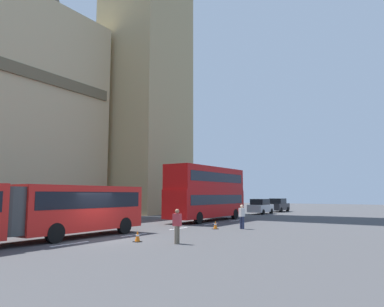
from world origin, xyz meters
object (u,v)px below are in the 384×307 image
object	(u,v)px
articulated_bus	(4,209)
sedan_trailing	(279,205)
pedestrian_by_kerb	(242,216)
double_decker_bus	(207,191)
pedestrian_near_cones	(177,225)
traffic_cone_middle	(215,225)
traffic_cone_west	(138,236)
sedan_lead	(261,206)

from	to	relation	value
articulated_bus	sedan_trailing	size ratio (longest dim) A/B	3.78
articulated_bus	pedestrian_by_kerb	world-z (taller)	articulated_bus
double_decker_bus	pedestrian_near_cones	xyz separation A→B (m)	(-13.68, -6.33, -1.80)
traffic_cone_middle	double_decker_bus	bearing A→B (deg)	34.70
sedan_trailing	articulated_bus	bearing A→B (deg)	-179.64
traffic_cone_west	pedestrian_near_cones	bearing A→B (deg)	-75.29
articulated_bus	sedan_trailing	bearing A→B (deg)	0.36
traffic_cone_middle	traffic_cone_west	bearing A→B (deg)	179.21
sedan_trailing	traffic_cone_west	distance (m)	34.59
sedan_lead	traffic_cone_west	distance (m)	28.06
traffic_cone_west	pedestrian_near_cones	xyz separation A→B (m)	(0.55, -2.09, 0.63)
sedan_lead	traffic_cone_middle	distance (m)	20.29
pedestrian_near_cones	pedestrian_by_kerb	xyz separation A→B (m)	(8.48, 0.45, 0.00)
traffic_cone_middle	pedestrian_by_kerb	world-z (taller)	pedestrian_by_kerb
sedan_lead	traffic_cone_west	world-z (taller)	sedan_lead
sedan_trailing	pedestrian_near_cones	size ratio (longest dim) A/B	2.60
pedestrian_by_kerb	traffic_cone_middle	bearing A→B (deg)	125.26
sedan_lead	sedan_trailing	bearing A→B (deg)	0.05
traffic_cone_west	pedestrian_by_kerb	distance (m)	9.20
pedestrian_near_cones	articulated_bus	bearing A→B (deg)	129.40
sedan_trailing	traffic_cone_west	bearing A→B (deg)	-172.55
sedan_lead	pedestrian_by_kerb	bearing A→B (deg)	-161.84
traffic_cone_middle	sedan_lead	bearing A→B (deg)	13.08
traffic_cone_west	articulated_bus	bearing A→B (deg)	137.65
articulated_bus	double_decker_bus	size ratio (longest dim) A/B	1.59
double_decker_bus	sedan_trailing	size ratio (longest dim) A/B	2.39
articulated_bus	double_decker_bus	distance (m)	18.90
articulated_bus	sedan_lead	size ratio (longest dim) A/B	3.78
sedan_lead	pedestrian_by_kerb	xyz separation A→B (m)	(-18.67, -6.12, -0.00)
double_decker_bus	traffic_cone_west	distance (m)	15.05
double_decker_bus	sedan_lead	xyz separation A→B (m)	(13.47, 0.24, -1.80)
double_decker_bus	sedan_trailing	distance (m)	20.14
articulated_bus	traffic_cone_west	xyz separation A→B (m)	(4.65, -4.24, -1.46)
articulated_bus	traffic_cone_middle	world-z (taller)	articulated_bus
sedan_lead	sedan_trailing	world-z (taller)	same
pedestrian_by_kerb	sedan_trailing	bearing A→B (deg)	13.64
articulated_bus	sedan_trailing	world-z (taller)	articulated_bus
pedestrian_by_kerb	pedestrian_near_cones	bearing A→B (deg)	-176.99
sedan_lead	double_decker_bus	bearing A→B (deg)	-178.99
double_decker_bus	traffic_cone_middle	distance (m)	8.02
articulated_bus	double_decker_bus	world-z (taller)	double_decker_bus
double_decker_bus	pedestrian_near_cones	world-z (taller)	double_decker_bus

